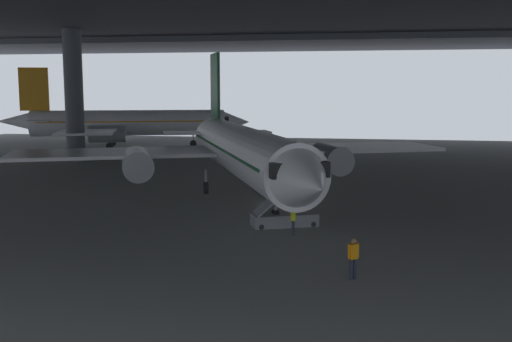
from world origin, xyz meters
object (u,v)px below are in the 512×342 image
object	(u,v)px
crew_worker_by_stairs	(293,218)
airplane_main	(242,151)
boarding_stairs	(285,213)
airplane_distant	(125,123)
crew_worker_near_nose	(353,256)

from	to	relation	value
crew_worker_by_stairs	airplane_main	bearing A→B (deg)	114.88
boarding_stairs	airplane_distant	distance (m)	49.08
crew_worker_near_nose	airplane_main	bearing A→B (deg)	114.88
airplane_main	airplane_distant	world-z (taller)	airplane_main
boarding_stairs	crew_worker_near_nose	size ratio (longest dim) A/B	2.62
boarding_stairs	airplane_distant	size ratio (longest dim) A/B	0.14
crew_worker_near_nose	crew_worker_by_stairs	world-z (taller)	crew_worker_near_nose
airplane_main	airplane_distant	distance (m)	39.57
boarding_stairs	crew_worker_by_stairs	distance (m)	2.24
airplane_main	crew_worker_near_nose	world-z (taller)	airplane_main
airplane_main	crew_worker_by_stairs	distance (m)	11.99
airplane_main	crew_worker_near_nose	distance (m)	19.68
airplane_main	crew_worker_near_nose	size ratio (longest dim) A/B	18.86
crew_worker_near_nose	crew_worker_by_stairs	xyz separation A→B (m)	(-3.29, 7.09, -0.10)
airplane_distant	crew_worker_near_nose	bearing A→B (deg)	-58.78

